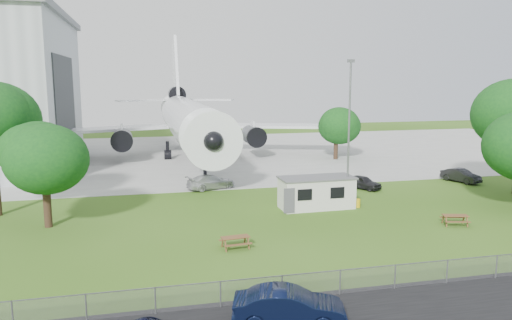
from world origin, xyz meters
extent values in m
plane|color=#4F7726|center=(0.00, 0.00, 0.00)|extent=(160.00, 160.00, 0.00)
cube|color=#B7B7B2|center=(0.00, 38.00, 0.01)|extent=(120.00, 46.00, 0.03)
cube|color=#2D3033|center=(-16.93, 33.00, 6.75)|extent=(0.16, 16.00, 12.96)
cylinder|color=white|center=(-2.00, 34.00, 5.10)|extent=(5.40, 34.00, 5.40)
cone|color=white|center=(-2.00, 15.00, 5.10)|extent=(5.40, 5.50, 5.40)
cone|color=white|center=(-2.00, 55.00, 5.90)|extent=(4.86, 9.00, 4.86)
cube|color=white|center=(-14.50, 37.20, 3.90)|extent=(21.36, 10.77, 0.36)
cube|color=white|center=(10.50, 37.20, 3.90)|extent=(21.36, 10.77, 0.36)
cube|color=white|center=(-2.00, 55.00, 11.60)|extent=(0.46, 9.96, 12.17)
cylinder|color=#515459|center=(-10.50, 33.50, 3.00)|extent=(2.50, 4.20, 2.50)
cylinder|color=#515459|center=(6.50, 33.50, 3.00)|extent=(2.50, 4.20, 2.50)
cylinder|color=#515459|center=(-2.00, 54.00, 7.90)|extent=(2.60, 4.50, 2.60)
cylinder|color=black|center=(-2.00, 18.50, 1.20)|extent=(0.36, 0.36, 2.40)
cylinder|color=black|center=(-4.80, 35.00, 1.20)|extent=(0.44, 0.44, 2.40)
cylinder|color=black|center=(0.80, 35.00, 1.20)|extent=(0.44, 0.44, 2.40)
cube|color=silver|center=(5.68, 6.66, 1.25)|extent=(6.06, 2.66, 2.50)
cube|color=#59595B|center=(5.68, 6.66, 2.56)|extent=(6.27, 2.86, 0.12)
cylinder|color=gold|center=(9.08, 6.06, 0.35)|extent=(0.50, 0.50, 0.70)
cube|color=gray|center=(0.00, -9.50, 0.00)|extent=(58.00, 0.04, 1.30)
cylinder|color=slate|center=(8.20, 6.20, 6.00)|extent=(0.16, 0.16, 12.00)
cylinder|color=#382619|center=(-15.05, 6.06, 1.51)|extent=(0.56, 0.56, 3.03)
sphere|color=#1B5D17|center=(-15.05, 6.06, 5.22)|extent=(5.97, 5.97, 5.97)
cylinder|color=#382619|center=(16.86, 29.75, 1.24)|extent=(0.56, 0.56, 2.49)
sphere|color=#1B5D17|center=(16.86, 29.75, 4.28)|extent=(6.44, 6.44, 6.44)
imported|color=black|center=(-2.36, -11.85, 0.81)|extent=(5.18, 2.95, 1.61)
imported|color=black|center=(12.57, 12.44, 0.64)|extent=(3.23, 4.00, 1.28)
imported|color=black|center=(23.83, 13.00, 0.68)|extent=(2.69, 4.37, 1.36)
imported|color=silver|center=(-1.79, 15.74, 0.70)|extent=(5.17, 3.32, 1.39)
camera|label=1|loc=(-8.46, -31.31, 10.66)|focal=35.00mm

